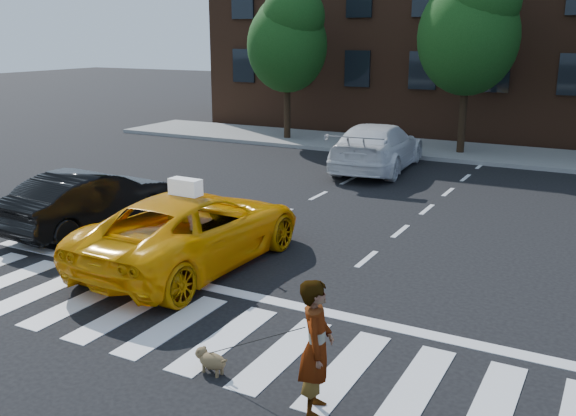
% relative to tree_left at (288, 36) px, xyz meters
% --- Properties ---
extents(ground, '(120.00, 120.00, 0.00)m').
position_rel_tree_left_xyz_m(ground, '(6.97, -17.00, -4.44)').
color(ground, black).
rests_on(ground, ground).
extents(crosswalk, '(13.00, 2.40, 0.01)m').
position_rel_tree_left_xyz_m(crosswalk, '(6.97, -17.00, -4.43)').
color(crosswalk, silver).
rests_on(crosswalk, ground).
extents(stop_line, '(12.00, 0.30, 0.01)m').
position_rel_tree_left_xyz_m(stop_line, '(6.97, -15.40, -4.43)').
color(stop_line, silver).
rests_on(stop_line, ground).
extents(sidewalk_far, '(30.00, 4.00, 0.15)m').
position_rel_tree_left_xyz_m(sidewalk_far, '(6.97, 0.50, -4.37)').
color(sidewalk_far, slate).
rests_on(sidewalk_far, ground).
extents(building, '(26.00, 10.00, 12.00)m').
position_rel_tree_left_xyz_m(building, '(6.97, 8.00, 1.56)').
color(building, '#4D2C1B').
rests_on(building, ground).
extents(tree_left, '(3.39, 3.38, 6.50)m').
position_rel_tree_left_xyz_m(tree_left, '(0.00, 0.00, 0.00)').
color(tree_left, black).
rests_on(tree_left, ground).
extents(tree_mid, '(3.69, 3.69, 7.10)m').
position_rel_tree_left_xyz_m(tree_mid, '(7.50, -0.00, 0.41)').
color(tree_mid, black).
rests_on(tree_mid, ground).
extents(taxi, '(2.63, 5.43, 1.49)m').
position_rel_tree_left_xyz_m(taxi, '(5.57, -14.49, -3.69)').
color(taxi, '#F09E05').
rests_on(taxi, ground).
extents(black_sedan, '(1.86, 4.43, 1.42)m').
position_rel_tree_left_xyz_m(black_sedan, '(1.97, -13.64, -3.73)').
color(black_sedan, black).
rests_on(black_sedan, ground).
extents(white_suv, '(2.71, 5.69, 1.60)m').
position_rel_tree_left_xyz_m(white_suv, '(5.57, -3.95, -3.64)').
color(white_suv, silver).
rests_on(white_suv, ground).
extents(woman, '(0.60, 0.74, 1.74)m').
position_rel_tree_left_xyz_m(woman, '(10.03, -18.10, -3.57)').
color(woman, '#999999').
rests_on(woman, ground).
extents(dog, '(0.58, 0.27, 0.33)m').
position_rel_tree_left_xyz_m(dog, '(8.34, -17.92, -4.25)').
color(dog, olive).
rests_on(dog, ground).
extents(taxi_sign, '(0.66, 0.30, 0.32)m').
position_rel_tree_left_xyz_m(taxi_sign, '(5.57, -14.69, -2.79)').
color(taxi_sign, white).
rests_on(taxi_sign, taxi).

